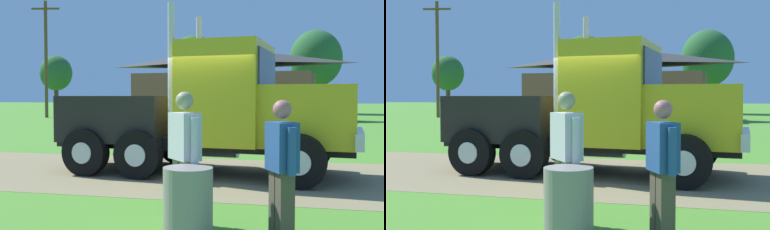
# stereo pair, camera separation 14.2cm
# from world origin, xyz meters

# --- Properties ---
(ground_plane) EXTENTS (200.00, 200.00, 0.00)m
(ground_plane) POSITION_xyz_m (0.00, 0.00, 0.00)
(ground_plane) COLOR #4E8E2D
(dirt_track) EXTENTS (120.00, 5.07, 0.01)m
(dirt_track) POSITION_xyz_m (0.00, 0.00, 0.00)
(dirt_track) COLOR #897C57
(dirt_track) RESTS_ON ground_plane
(truck_foreground_white) EXTENTS (6.79, 3.18, 3.63)m
(truck_foreground_white) POSITION_xyz_m (0.19, 0.29, 1.31)
(truck_foreground_white) COLOR black
(truck_foreground_white) RESTS_ON ground_plane
(visitor_walking_mid) EXTENTS (0.42, 0.56, 1.67)m
(visitor_walking_mid) POSITION_xyz_m (1.92, -4.22, 0.90)
(visitor_walking_mid) COLOR #264C8C
(visitor_walking_mid) RESTS_ON ground_plane
(visitor_by_barrel) EXTENTS (0.52, 0.56, 1.77)m
(visitor_by_barrel) POSITION_xyz_m (0.64, -3.88, 0.98)
(visitor_by_barrel) COLOR silver
(visitor_by_barrel) RESTS_ON ground_plane
(steel_barrel) EXTENTS (0.60, 0.60, 0.86)m
(steel_barrel) POSITION_xyz_m (0.83, -4.47, 0.43)
(steel_barrel) COLOR gray
(steel_barrel) RESTS_ON ground_plane
(shed_building) EXTENTS (13.66, 7.60, 5.25)m
(shed_building) POSITION_xyz_m (-3.34, 24.31, 2.54)
(shed_building) COLOR brown
(shed_building) RESTS_ON ground_plane
(utility_pole_near) EXTENTS (2.19, 0.56, 9.18)m
(utility_pole_near) POSITION_xyz_m (-17.55, 23.29, 4.85)
(utility_pole_near) COLOR brown
(utility_pole_near) RESTS_ON ground_plane
(tree_left) EXTENTS (3.30, 3.30, 5.91)m
(tree_left) POSITION_xyz_m (-22.74, 33.92, 4.05)
(tree_left) COLOR #513823
(tree_left) RESTS_ON ground_plane
(tree_mid) EXTENTS (4.58, 4.58, 7.06)m
(tree_mid) POSITION_xyz_m (-7.11, 30.17, 4.53)
(tree_mid) COLOR #513823
(tree_mid) RESTS_ON ground_plane
(tree_right) EXTENTS (5.01, 5.01, 8.12)m
(tree_right) POSITION_xyz_m (3.46, 36.94, 5.35)
(tree_right) COLOR #513823
(tree_right) RESTS_ON ground_plane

